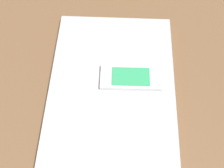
# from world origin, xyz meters

# --- Properties ---
(desk_surface) EXTENTS (1.20, 0.80, 0.03)m
(desk_surface) POSITION_xyz_m (0.00, 0.00, 0.01)
(desk_surface) COLOR brown
(desk_surface) RESTS_ON ground
(laptop_closed) EXTENTS (0.35, 0.24, 0.02)m
(laptop_closed) POSITION_xyz_m (0.06, -0.06, 0.04)
(laptop_closed) COLOR #B7BABC
(laptop_closed) RESTS_ON desk_surface
(cell_phone_on_laptop) EXTENTS (0.06, 0.12, 0.01)m
(cell_phone_on_laptop) POSITION_xyz_m (0.04, -0.03, 0.05)
(cell_phone_on_laptop) COLOR silver
(cell_phone_on_laptop) RESTS_ON laptop_closed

